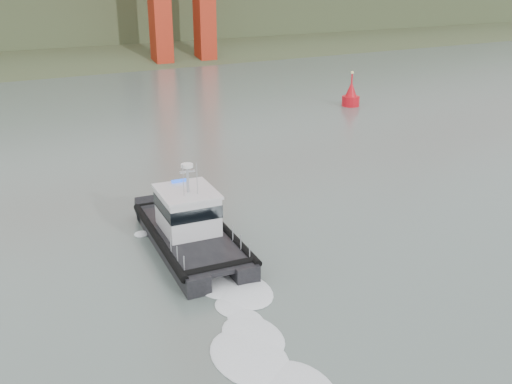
% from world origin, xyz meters
% --- Properties ---
extents(ground, '(400.00, 400.00, 0.00)m').
position_xyz_m(ground, '(0.00, 0.00, 0.00)').
color(ground, '#505F59').
rests_on(ground, ground).
extents(headlands, '(500.00, 105.36, 27.12)m').
position_xyz_m(headlands, '(0.00, 125.50, 7.05)').
color(headlands, '#374527').
rests_on(headlands, ground).
extents(patrol_boat, '(4.82, 10.70, 5.03)m').
position_xyz_m(patrol_boat, '(-5.80, 9.61, 1.26)').
color(patrol_boat, black).
rests_on(patrol_boat, ground).
extents(nav_buoy, '(2.04, 2.04, 4.24)m').
position_xyz_m(nav_buoy, '(25.28, 34.19, 1.12)').
color(nav_buoy, red).
rests_on(nav_buoy, ground).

